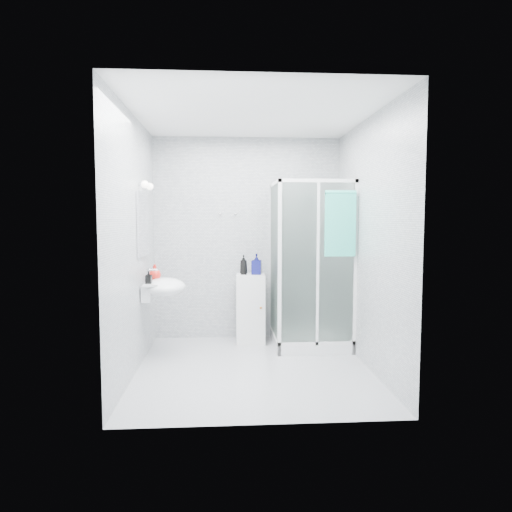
{
  "coord_description": "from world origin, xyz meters",
  "views": [
    {
      "loc": [
        -0.29,
        -4.63,
        1.56
      ],
      "look_at": [
        0.05,
        0.35,
        1.15
      ],
      "focal_mm": 32.0,
      "sensor_mm": 36.0,
      "label": 1
    }
  ],
  "objects": [
    {
      "name": "room",
      "position": [
        0.0,
        0.0,
        1.3
      ],
      "size": [
        2.4,
        2.6,
        2.6
      ],
      "color": "silver",
      "rests_on": "ground"
    },
    {
      "name": "storage_cabinet",
      "position": [
        0.03,
        1.03,
        0.43
      ],
      "size": [
        0.37,
        0.39,
        0.86
      ],
      "rotation": [
        0.0,
        0.0,
        -0.04
      ],
      "color": "white",
      "rests_on": "ground"
    },
    {
      "name": "soap_dispenser_black",
      "position": [
        -1.11,
        0.3,
        0.93
      ],
      "size": [
        0.07,
        0.07,
        0.14
      ],
      "primitive_type": "imported",
      "rotation": [
        0.0,
        0.0,
        -0.11
      ],
      "color": "black",
      "rests_on": "wall_basin"
    },
    {
      "name": "wall_hooks",
      "position": [
        -0.25,
        1.26,
        1.62
      ],
      "size": [
        0.23,
        0.06,
        0.03
      ],
      "color": "silver",
      "rests_on": "room"
    },
    {
      "name": "wall_basin",
      "position": [
        -0.99,
        0.45,
        0.8
      ],
      "size": [
        0.46,
        0.56,
        0.35
      ],
      "color": "white",
      "rests_on": "ground"
    },
    {
      "name": "soap_dispenser_orange",
      "position": [
        -1.09,
        0.58,
        0.95
      ],
      "size": [
        0.14,
        0.14,
        0.18
      ],
      "primitive_type": "imported",
      "rotation": [
        0.0,
        0.0,
        -0.01
      ],
      "color": "red",
      "rests_on": "wall_basin"
    },
    {
      "name": "shampoo_bottle_b",
      "position": [
        0.1,
        1.04,
        0.99
      ],
      "size": [
        0.14,
        0.14,
        0.26
      ],
      "primitive_type": "imported",
      "rotation": [
        0.0,
        0.0,
        -0.19
      ],
      "color": "#0E1054",
      "rests_on": "storage_cabinet"
    },
    {
      "name": "vanity_lights",
      "position": [
        -1.14,
        0.45,
        1.92
      ],
      "size": [
        0.1,
        0.4,
        0.08
      ],
      "color": "silver",
      "rests_on": "room"
    },
    {
      "name": "mirror",
      "position": [
        -1.19,
        0.45,
        1.5
      ],
      "size": [
        0.02,
        0.6,
        0.7
      ],
      "primitive_type": "cube",
      "color": "white",
      "rests_on": "room"
    },
    {
      "name": "shampoo_bottle_a",
      "position": [
        -0.06,
        1.04,
        0.99
      ],
      "size": [
        0.11,
        0.11,
        0.25
      ],
      "primitive_type": "imported",
      "rotation": [
        0.0,
        0.0,
        -0.11
      ],
      "color": "black",
      "rests_on": "storage_cabinet"
    },
    {
      "name": "shower_enclosure",
      "position": [
        0.67,
        0.77,
        0.45
      ],
      "size": [
        0.9,
        0.95,
        2.0
      ],
      "color": "white",
      "rests_on": "ground"
    },
    {
      "name": "hand_towel",
      "position": [
        0.99,
        0.36,
        1.52
      ],
      "size": [
        0.34,
        0.05,
        0.73
      ],
      "color": "#34C4AA",
      "rests_on": "shower_enclosure"
    }
  ]
}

